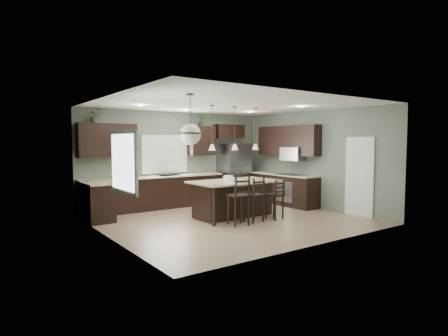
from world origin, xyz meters
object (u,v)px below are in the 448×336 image
plant_back_left (95,116)px  refrigerator (234,172)px  serving_dish (228,178)px  kitchen_island (235,199)px  bar_stool_center (254,200)px  bar_stool_left (238,201)px  bar_stool_right (275,199)px

plant_back_left → refrigerator: bearing=-2.3°
serving_dish → plant_back_left: 3.82m
kitchen_island → bar_stool_center: 0.81m
bar_stool_center → plant_back_left: plant_back_left is taller
kitchen_island → serving_dish: size_ratio=9.24×
kitchen_island → bar_stool_left: bearing=-123.5°
bar_stool_right → plant_back_left: (-3.40, 3.13, 2.09)m
bar_stool_center → bar_stool_right: 0.66m
serving_dish → bar_stool_left: (-0.34, -0.85, -0.43)m
refrigerator → serving_dish: bearing=-129.8°
bar_stool_center → plant_back_left: size_ratio=2.87×
serving_dish → refrigerator: bearing=50.2°
bar_stool_right → plant_back_left: size_ratio=2.66×
bar_stool_left → kitchen_island: bearing=66.9°
serving_dish → plant_back_left: plant_back_left is taller
kitchen_island → serving_dish: 0.57m
kitchen_island → bar_stool_center: bearing=-94.5°
bar_stool_center → bar_stool_right: size_ratio=1.08×
refrigerator → kitchen_island: bearing=-126.5°
kitchen_island → bar_stool_center: size_ratio=2.06×
refrigerator → serving_dish: size_ratio=7.71×
plant_back_left → bar_stool_right: bearing=-42.6°
refrigerator → bar_stool_center: size_ratio=1.72×
bar_stool_center → plant_back_left: 4.63m
serving_dish → plant_back_left: size_ratio=0.64×
bar_stool_right → plant_back_left: 5.07m
bar_stool_left → bar_stool_center: size_ratio=1.05×
serving_dish → bar_stool_left: size_ratio=0.21×
refrigerator → serving_dish: refrigerator is taller
bar_stool_center → bar_stool_left: bearing=-175.6°
serving_dish → bar_stool_left: bearing=-111.9°
bar_stool_left → plant_back_left: (-2.25, 3.16, 2.02)m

